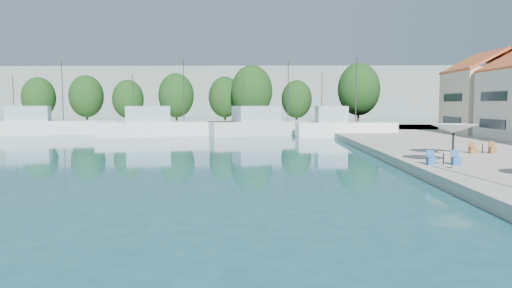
{
  "coord_description": "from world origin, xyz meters",
  "views": [
    {
      "loc": [
        -2.4,
        -3.34,
        4.04
      ],
      "look_at": [
        -2.99,
        26.0,
        1.47
      ],
      "focal_mm": 32.0,
      "sensor_mm": 36.0,
      "label": 1
    }
  ],
  "objects_px": {
    "trawler_03": "(272,127)",
    "umbrella_cream": "(454,128)",
    "trawler_01": "(46,126)",
    "umbrella_white": "(453,128)",
    "trawler_02": "(166,127)",
    "trawler_04": "(343,128)"
  },
  "relations": [
    {
      "from": "trawler_01",
      "to": "trawler_03",
      "type": "height_order",
      "value": "same"
    },
    {
      "from": "trawler_04",
      "to": "umbrella_white",
      "type": "height_order",
      "value": "trawler_04"
    },
    {
      "from": "umbrella_white",
      "to": "umbrella_cream",
      "type": "distance_m",
      "value": 4.9
    },
    {
      "from": "trawler_02",
      "to": "umbrella_white",
      "type": "height_order",
      "value": "trawler_02"
    },
    {
      "from": "trawler_04",
      "to": "umbrella_cream",
      "type": "distance_m",
      "value": 25.8
    },
    {
      "from": "trawler_04",
      "to": "umbrella_cream",
      "type": "xyz_separation_m",
      "value": [
        3.08,
        -25.58,
        1.38
      ]
    },
    {
      "from": "trawler_01",
      "to": "trawler_03",
      "type": "bearing_deg",
      "value": -18.51
    },
    {
      "from": "umbrella_white",
      "to": "umbrella_cream",
      "type": "bearing_deg",
      "value": 66.9
    },
    {
      "from": "trawler_02",
      "to": "trawler_04",
      "type": "bearing_deg",
      "value": -18.12
    },
    {
      "from": "trawler_01",
      "to": "umbrella_white",
      "type": "relative_size",
      "value": 6.5
    },
    {
      "from": "trawler_03",
      "to": "umbrella_cream",
      "type": "height_order",
      "value": "trawler_03"
    },
    {
      "from": "trawler_03",
      "to": "umbrella_cream",
      "type": "relative_size",
      "value": 6.19
    },
    {
      "from": "trawler_02",
      "to": "umbrella_white",
      "type": "distance_m",
      "value": 39.75
    },
    {
      "from": "trawler_01",
      "to": "umbrella_white",
      "type": "xyz_separation_m",
      "value": [
        40.46,
        -34.66,
        1.57
      ]
    },
    {
      "from": "umbrella_white",
      "to": "trawler_02",
      "type": "bearing_deg",
      "value": 126.39
    },
    {
      "from": "trawler_01",
      "to": "umbrella_white",
      "type": "height_order",
      "value": "trawler_01"
    },
    {
      "from": "trawler_01",
      "to": "trawler_02",
      "type": "xyz_separation_m",
      "value": [
        16.9,
        -2.68,
        -0.0
      ]
    },
    {
      "from": "trawler_01",
      "to": "umbrella_white",
      "type": "bearing_deg",
      "value": -58.19
    },
    {
      "from": "trawler_03",
      "to": "trawler_02",
      "type": "bearing_deg",
      "value": 166.25
    },
    {
      "from": "trawler_01",
      "to": "umbrella_cream",
      "type": "height_order",
      "value": "trawler_01"
    },
    {
      "from": "trawler_01",
      "to": "umbrella_cream",
      "type": "distance_m",
      "value": 52.03
    },
    {
      "from": "umbrella_white",
      "to": "umbrella_cream",
      "type": "xyz_separation_m",
      "value": [
        1.92,
        4.5,
        -0.19
      ]
    }
  ]
}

